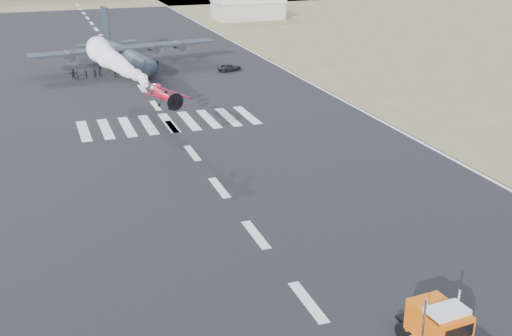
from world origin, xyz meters
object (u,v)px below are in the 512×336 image
transport_aircraft (123,54)px  crew_c (86,75)px  crew_e (157,65)px  crew_h (95,74)px  hangar_right (248,9)px  crew_f (73,74)px  crew_a (77,76)px  semi_truck (444,333)px  crew_b (100,71)px  support_vehicle (230,67)px  aerobatic_biplane (166,96)px  crew_d (115,72)px  crew_g (147,67)px

transport_aircraft → crew_c: bearing=-146.8°
crew_e → crew_h: 13.20m
hangar_right → crew_f: (-56.72, -66.02, -2.11)m
crew_a → crew_e: 16.39m
semi_truck → crew_a: 92.38m
transport_aircraft → crew_b: (-5.34, -6.02, -1.90)m
semi_truck → support_vehicle: semi_truck is taller
crew_c → crew_h: bearing=93.5°
crew_h → crew_f: bearing=-160.8°
crew_h → semi_truck: bearing=-40.9°
semi_truck → support_vehicle: size_ratio=1.77×
semi_truck → transport_aircraft: bearing=88.7°
semi_truck → crew_h: size_ratio=5.17×
aerobatic_biplane → transport_aircraft: bearing=79.3°
hangar_right → crew_f: size_ratio=11.36×
aerobatic_biplane → crew_b: (-2.77, 48.08, -6.55)m
crew_c → crew_d: bearing=115.3°
hangar_right → crew_b: size_ratio=11.54×
crew_c → semi_truck: bearing=34.1°
transport_aircraft → crew_d: (-2.76, -7.70, -1.87)m
aerobatic_biplane → crew_h: 46.39m
hangar_right → aerobatic_biplane: 123.49m
transport_aircraft → crew_h: bearing=-138.1°
support_vehicle → crew_c: (-27.29, 2.29, 0.12)m
semi_truck → crew_d: semi_truck is taller
semi_truck → crew_g: bearing=86.6°
transport_aircraft → crew_d: bearing=-119.7°
crew_g → crew_h: (-10.30, -3.07, -0.10)m
support_vehicle → crew_f: size_ratio=2.64×
semi_truck → crew_d: size_ratio=4.60×
hangar_right → crew_c: size_ratio=13.09×
transport_aircraft → hangar_right: bearing=42.0°
crew_d → crew_h: (-3.80, -0.66, -0.10)m
crew_a → crew_d: bearing=-113.2°
crew_d → crew_f: 7.70m
transport_aircraft → crew_d: size_ratio=20.34×
crew_h → crew_e: bearing=59.9°
crew_f → crew_g: size_ratio=0.98×
crew_b → crew_g: 9.10m
hangar_right → transport_aircraft: size_ratio=0.55×
crew_a → crew_g: bearing=-107.3°
semi_truck → crew_e: bearing=85.3°
crew_a → crew_h: crew_a is taller
crew_a → crew_e: crew_a is taller
crew_a → crew_c: (1.57, 1.05, -0.11)m
support_vehicle → crew_g: (-15.34, 4.70, 0.26)m
crew_a → crew_f: (-0.62, 1.95, 0.01)m
crew_a → crew_d: crew_d is taller
transport_aircraft → support_vehicle: size_ratio=7.84×
crew_g → semi_truck: bearing=-33.4°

